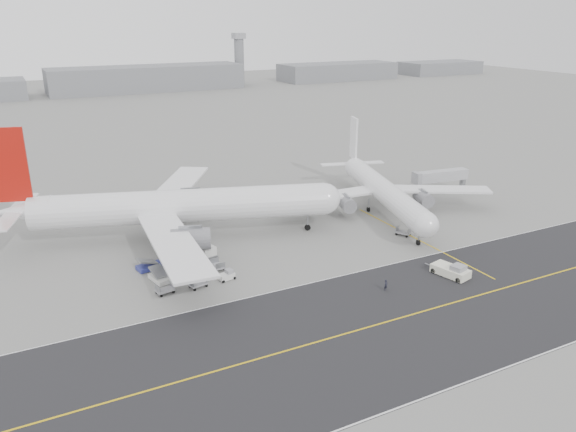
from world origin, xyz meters
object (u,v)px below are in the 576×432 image
pushback_tug (451,271)px  airliner_a (175,206)px  ground_crew_a (386,285)px  airliner_b (382,190)px  control_tower (239,58)px  jet_bridge (441,177)px

pushback_tug → airliner_a: bearing=119.7°
airliner_a → pushback_tug: airliner_a is taller
pushback_tug → ground_crew_a: pushback_tug is taller
airliner_a → airliner_b: 45.80m
airliner_a → pushback_tug: (36.19, -37.73, -5.60)m
airliner_a → pushback_tug: 52.58m
ground_crew_a → pushback_tug: bearing=-22.4°
airliner_a → airliner_b: (45.48, -5.16, -1.55)m
pushback_tug → control_tower: bearing=60.5°
airliner_a → ground_crew_a: (23.21, -37.03, -5.63)m
jet_bridge → control_tower: bearing=86.1°
airliner_a → airliner_b: bearing=-78.7°
control_tower → airliner_b: 252.21m
control_tower → jet_bridge: bearing=-100.7°
pushback_tug → ground_crew_a: bearing=162.8°
control_tower → ground_crew_a: bearing=-107.9°
pushback_tug → jet_bridge: 48.33m
airliner_b → pushback_tug: airliner_b is taller
airliner_b → ground_crew_a: airliner_b is taller
jet_bridge → ground_crew_a: 56.98m
control_tower → ground_crew_a: (-88.63, -274.94, -15.32)m
airliner_b → jet_bridge: 21.79m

